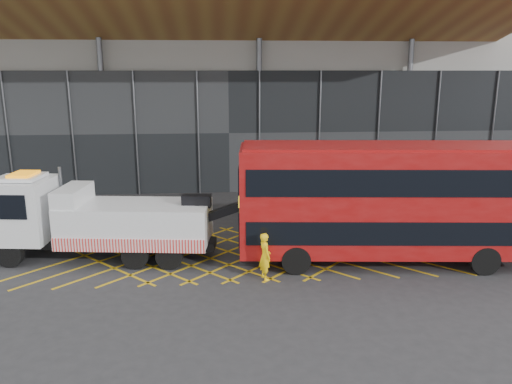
{
  "coord_description": "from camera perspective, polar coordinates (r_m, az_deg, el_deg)",
  "views": [
    {
      "loc": [
        1.17,
        -21.45,
        8.07
      ],
      "look_at": [
        3.0,
        1.5,
        2.4
      ],
      "focal_mm": 35.0,
      "sensor_mm": 36.0,
      "label": 1
    }
  ],
  "objects": [
    {
      "name": "ground_plane",
      "position": [
        22.95,
        -7.24,
        -6.87
      ],
      "size": [
        120.0,
        120.0,
        0.0
      ],
      "primitive_type": "plane",
      "color": "#2B2C2E"
    },
    {
      "name": "road_markings",
      "position": [
        22.92,
        -3.21,
        -6.79
      ],
      "size": [
        19.96,
        7.16,
        0.01
      ],
      "color": "gold",
      "rests_on": "ground_plane"
    },
    {
      "name": "construction_building",
      "position": [
        39.86,
        -3.61,
        15.12
      ],
      "size": [
        55.0,
        23.97,
        18.0
      ],
      "color": "gray",
      "rests_on": "ground_plane"
    },
    {
      "name": "recovery_truck",
      "position": [
        22.65,
        -18.14,
        -2.97
      ],
      "size": [
        11.19,
        3.74,
        3.88
      ],
      "rotation": [
        0.0,
        0.0,
        -0.12
      ],
      "color": "black",
      "rests_on": "ground_plane"
    },
    {
      "name": "bus_towed",
      "position": [
        21.55,
        15.03,
        -0.73
      ],
      "size": [
        12.72,
        3.98,
        5.09
      ],
      "rotation": [
        0.0,
        0.0,
        -0.09
      ],
      "color": "maroon",
      "rests_on": "ground_plane"
    },
    {
      "name": "worker",
      "position": [
        19.7,
        1.03,
        -7.35
      ],
      "size": [
        0.64,
        0.8,
        1.9
      ],
      "primitive_type": "imported",
      "rotation": [
        0.0,
        0.0,
        1.87
      ],
      "color": "yellow",
      "rests_on": "ground_plane"
    }
  ]
}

